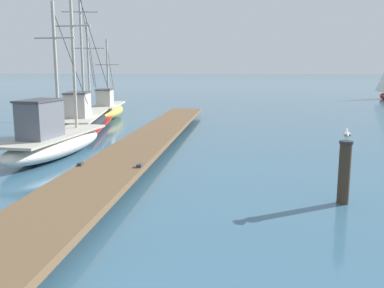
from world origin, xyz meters
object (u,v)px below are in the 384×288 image
Objects in this scene: mooring_piling at (344,171)px; fishing_boat_3 at (108,109)px; perched_seagull at (347,134)px; fishing_boat_2 at (83,120)px; fishing_boat_0 at (53,139)px.

fishing_boat_3 is at bearing 127.17° from mooring_piling.
fishing_boat_3 is 18.32m from mooring_piling.
mooring_piling is 0.82m from perched_seagull.
fishing_boat_3 is (-0.79, 5.33, -0.01)m from fishing_boat_2.
fishing_boat_0 is 9.57m from perched_seagull.
fishing_boat_2 is at bearing -81.55° from fishing_boat_3.
fishing_boat_2 is 1.38× the size of fishing_boat_3.
fishing_boat_3 is at bearing 98.45° from fishing_boat_2.
mooring_piling is at bearing -52.83° from fishing_boat_3.
mooring_piling is at bearing -42.04° from fishing_boat_2.
fishing_boat_2 reaches higher than fishing_boat_0.
perched_seagull is at bearing -22.25° from fishing_boat_0.
fishing_boat_2 is 5.39m from fishing_boat_3.
fishing_boat_2 reaches higher than mooring_piling.
perched_seagull is (11.07, -14.60, 1.02)m from fishing_boat_3.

